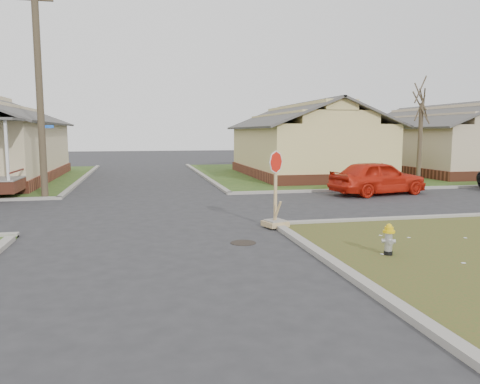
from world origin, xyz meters
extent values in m
plane|color=#28282B|center=(0.00, 0.00, 0.00)|extent=(120.00, 120.00, 0.00)
cube|color=#284619|center=(22.00, 18.00, 0.03)|extent=(37.00, 19.00, 0.05)
cylinder|color=black|center=(2.20, -0.50, 0.01)|extent=(0.64, 0.64, 0.01)
cube|color=brown|center=(10.00, 16.50, 0.30)|extent=(7.20, 11.20, 0.60)
cube|color=#D0BC7A|center=(10.00, 16.50, 1.90)|extent=(7.00, 11.00, 2.60)
cube|color=brown|center=(20.00, 16.50, 0.30)|extent=(7.20, 11.20, 0.60)
cube|color=#C9B591|center=(20.00, 16.50, 1.90)|extent=(7.00, 11.00, 2.60)
cylinder|color=#403425|center=(-4.20, 8.90, 4.50)|extent=(0.28, 0.28, 9.00)
cylinder|color=#403425|center=(14.00, 10.20, 2.15)|extent=(0.22, 0.22, 4.20)
cylinder|color=black|center=(5.08, -2.47, 0.09)|extent=(0.19, 0.19, 0.09)
cylinder|color=#B4B3B8|center=(5.08, -2.47, 0.34)|extent=(0.17, 0.17, 0.41)
sphere|color=#B4B3B8|center=(5.08, -2.47, 0.54)|extent=(0.17, 0.17, 0.17)
cylinder|color=#E2B80B|center=(5.08, -2.47, 0.58)|extent=(0.26, 0.26, 0.05)
cylinder|color=#E2B80B|center=(5.08, -2.47, 0.64)|extent=(0.19, 0.19, 0.09)
sphere|color=#E2B80B|center=(5.08, -2.47, 0.69)|extent=(0.13, 0.13, 0.13)
cube|color=#A28858|center=(3.52, 1.14, 0.12)|extent=(0.61, 0.61, 0.15)
cube|color=gray|center=(3.52, 1.14, 0.22)|extent=(0.49, 0.49, 0.04)
cube|color=#A28858|center=(3.52, 1.14, 1.18)|extent=(0.09, 0.04, 2.07)
cylinder|color=red|center=(3.52, 1.09, 1.92)|extent=(0.55, 0.24, 0.59)
cylinder|color=silver|center=(3.52, 1.11, 1.92)|extent=(0.63, 0.27, 0.67)
imported|color=red|center=(10.08, 7.28, 0.76)|extent=(4.73, 2.66, 1.52)
camera|label=1|loc=(-0.30, -11.72, 2.77)|focal=35.00mm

